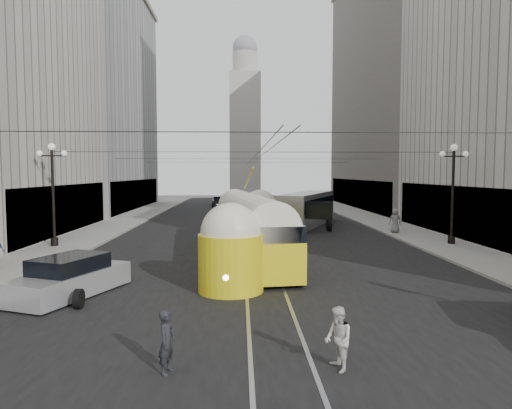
{
  "coord_description": "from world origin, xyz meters",
  "views": [
    {
      "loc": [
        -1.0,
        -10.65,
        4.71
      ],
      "look_at": [
        -0.17,
        13.07,
        3.05
      ],
      "focal_mm": 32.0,
      "sensor_mm": 36.0,
      "label": 1
    }
  ],
  "objects": [
    {
      "name": "lamppost_right_mid",
      "position": [
        12.6,
        18.0,
        3.74
      ],
      "size": [
        1.86,
        0.44,
        6.37
      ],
      "color": "black",
      "rests_on": "sidewalk_right"
    },
    {
      "name": "rail_right",
      "position": [
        0.75,
        32.5,
        0.0
      ],
      "size": [
        0.12,
        85.0,
        0.04
      ],
      "primitive_type": "cube",
      "color": "gray",
      "rests_on": "ground"
    },
    {
      "name": "building_right_far",
      "position": [
        20.0,
        48.0,
        16.31
      ],
      "size": [
        12.6,
        32.6,
        32.6
      ],
      "color": "#514C47",
      "rests_on": "ground"
    },
    {
      "name": "sedan_silver",
      "position": [
        -7.5,
        6.72,
        0.7
      ],
      "size": [
        3.69,
        5.29,
        1.55
      ],
      "color": "#9B9B9F",
      "rests_on": "ground"
    },
    {
      "name": "sedan_white_far",
      "position": [
        3.46,
        45.93,
        0.7
      ],
      "size": [
        3.21,
        5.25,
        1.54
      ],
      "color": "#BCBCBC",
      "rests_on": "ground"
    },
    {
      "name": "pedestrian_crossing_a",
      "position": [
        -2.72,
        -0.17,
        0.75
      ],
      "size": [
        0.49,
        0.62,
        1.5
      ],
      "primitive_type": "imported",
      "rotation": [
        0.0,
        0.0,
        1.32
      ],
      "color": "black",
      "rests_on": "ground"
    },
    {
      "name": "lamppost_left_mid",
      "position": [
        -12.6,
        18.0,
        3.74
      ],
      "size": [
        1.86,
        0.44,
        6.37
      ],
      "color": "black",
      "rests_on": "sidewalk_left"
    },
    {
      "name": "pedestrian_crossing_b",
      "position": [
        1.32,
        -0.16,
        0.77
      ],
      "size": [
        0.71,
        0.84,
        1.53
      ],
      "primitive_type": "imported",
      "rotation": [
        0.0,
        0.0,
        -1.38
      ],
      "color": "silver",
      "rests_on": "ground"
    },
    {
      "name": "city_bus",
      "position": [
        4.95,
        29.44,
        1.61
      ],
      "size": [
        6.68,
        12.0,
        2.94
      ],
      "color": "#AAACAF",
      "rests_on": "ground"
    },
    {
      "name": "building_left_far",
      "position": [
        -19.99,
        48.0,
        14.31
      ],
      "size": [
        12.6,
        28.6,
        28.6
      ],
      "color": "#999999",
      "rests_on": "ground"
    },
    {
      "name": "pedestrian_sidewalk_right",
      "position": [
        10.77,
        23.39,
        1.08
      ],
      "size": [
        0.93,
        0.59,
        1.85
      ],
      "primitive_type": "imported",
      "rotation": [
        0.0,
        0.0,
        3.1
      ],
      "color": "slate",
      "rests_on": "sidewalk_right"
    },
    {
      "name": "sidewalk_left",
      "position": [
        -12.0,
        36.0,
        0.07
      ],
      "size": [
        4.0,
        72.0,
        0.15
      ],
      "primitive_type": "cube",
      "color": "gray",
      "rests_on": "ground"
    },
    {
      "name": "sidewalk_right",
      "position": [
        12.0,
        36.0,
        0.07
      ],
      "size": [
        4.0,
        72.0,
        0.15
      ],
      "primitive_type": "cube",
      "color": "gray",
      "rests_on": "ground"
    },
    {
      "name": "road",
      "position": [
        0.0,
        32.5,
        0.0
      ],
      "size": [
        20.0,
        85.0,
        0.02
      ],
      "primitive_type": "cube",
      "color": "black",
      "rests_on": "ground"
    },
    {
      "name": "sedan_dark_far",
      "position": [
        -3.87,
        52.97,
        0.66
      ],
      "size": [
        2.31,
        4.76,
        1.46
      ],
      "color": "black",
      "rests_on": "ground"
    },
    {
      "name": "streetcar",
      "position": [
        -0.5,
        14.01,
        1.75
      ],
      "size": [
        4.34,
        16.23,
        3.58
      ],
      "color": "gold",
      "rests_on": "ground"
    },
    {
      "name": "catenary",
      "position": [
        0.12,
        31.49,
        5.88
      ],
      "size": [
        25.0,
        72.0,
        0.23
      ],
      "color": "black",
      "rests_on": "ground"
    },
    {
      "name": "ground",
      "position": [
        0.0,
        0.0,
        0.0
      ],
      "size": [
        170.0,
        170.0,
        0.0
      ],
      "primitive_type": "plane",
      "color": "slate",
      "rests_on": "ground"
    },
    {
      "name": "distant_tower",
      "position": [
        0.0,
        80.0,
        14.97
      ],
      "size": [
        6.0,
        6.0,
        31.36
      ],
      "color": "#B2AFA8",
      "rests_on": "ground"
    },
    {
      "name": "rail_left",
      "position": [
        -0.75,
        32.5,
        0.0
      ],
      "size": [
        0.12,
        85.0,
        0.04
      ],
      "primitive_type": "cube",
      "color": "gray",
      "rests_on": "ground"
    }
  ]
}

